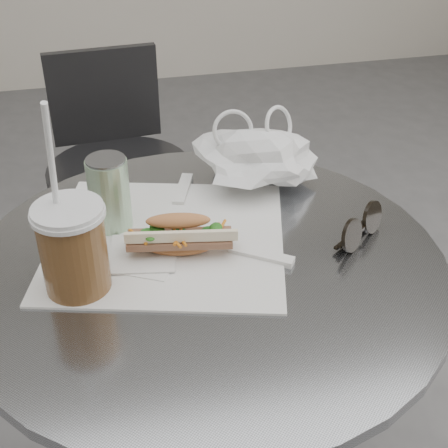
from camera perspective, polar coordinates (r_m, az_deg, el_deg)
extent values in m
cylinder|color=slate|center=(1.25, -1.32, -17.04)|extent=(0.08, 0.08, 0.71)
cylinder|color=slate|center=(0.99, -1.59, -3.76)|extent=(0.76, 0.76, 0.02)
cylinder|color=#29292B|center=(2.06, -8.32, -6.74)|extent=(0.37, 0.37, 0.02)
cylinder|color=#29292B|center=(1.92, -8.88, -1.48)|extent=(0.06, 0.06, 0.48)
cylinder|color=#29292B|center=(1.80, -9.54, 4.84)|extent=(0.41, 0.41, 0.02)
cube|color=#29292B|center=(1.91, -10.92, 11.46)|extent=(0.32, 0.05, 0.28)
cube|color=white|center=(1.04, -5.20, -1.36)|extent=(0.46, 0.45, 0.00)
ellipsoid|color=#BF7C48|center=(0.99, -4.04, -2.14)|extent=(0.21, 0.10, 0.02)
cube|color=brown|center=(0.98, -4.07, -1.36)|extent=(0.17, 0.08, 0.01)
ellipsoid|color=#BF7C48|center=(0.98, -4.21, 0.01)|extent=(0.21, 0.11, 0.04)
cylinder|color=brown|center=(0.92, -13.55, -2.60)|extent=(0.10, 0.10, 0.13)
cylinder|color=silver|center=(0.88, -14.14, 1.13)|extent=(0.10, 0.10, 0.01)
cylinder|color=white|center=(0.86, -15.33, 4.01)|extent=(0.02, 0.07, 0.24)
cylinder|color=black|center=(1.02, 11.61, -1.08)|extent=(0.06, 0.05, 0.06)
cylinder|color=black|center=(1.07, 13.40, 0.57)|extent=(0.06, 0.05, 0.06)
cube|color=black|center=(1.05, 12.48, -0.53)|extent=(0.02, 0.02, 0.01)
cube|color=white|center=(1.00, -7.44, -2.86)|extent=(0.15, 0.15, 0.01)
cube|color=white|center=(1.00, -7.46, -2.66)|extent=(0.12, 0.12, 0.00)
cylinder|color=#569456|center=(1.05, -10.43, 2.62)|extent=(0.07, 0.07, 0.13)
cylinder|color=slate|center=(1.02, -10.80, 5.78)|extent=(0.06, 0.06, 0.00)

